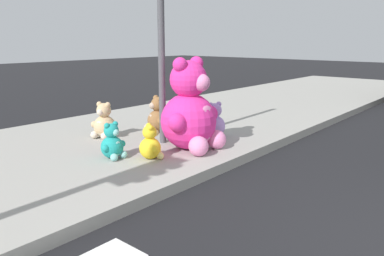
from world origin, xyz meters
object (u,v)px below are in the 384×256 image
sign_pole (161,37)px  plush_pink_large (191,113)px  plush_tan (104,123)px  plush_yellow (151,145)px  plush_lavender (214,123)px  plush_lime (186,123)px  plush_brown (157,117)px  plush_teal (113,144)px

sign_pole → plush_pink_large: sign_pole is taller
sign_pole → plush_tan: sign_pole is taller
plush_yellow → sign_pole: bearing=33.7°
plush_pink_large → plush_lavender: (0.85, 0.20, -0.32)m
sign_pole → plush_lime: bearing=1.3°
plush_lime → plush_tan: plush_tan is taller
plush_lavender → plush_lime: size_ratio=1.09×
plush_pink_large → plush_brown: (0.46, 1.21, -0.30)m
plush_yellow → plush_tan: plush_tan is taller
plush_yellow → plush_lime: 1.42m
sign_pole → plush_tan: bearing=113.0°
plush_yellow → plush_lime: plush_lime is taller
plush_teal → plush_pink_large: bearing=-25.8°
plush_lime → plush_tan: (-1.03, 1.00, 0.02)m
plush_pink_large → plush_yellow: (-0.75, 0.10, -0.36)m
plush_lavender → plush_teal: 1.97m
plush_tan → plush_lavender: bearing=-47.4°
plush_brown → plush_lavender: bearing=-69.0°
plush_lime → plush_teal: (-1.68, -0.08, -0.01)m
plush_teal → plush_yellow: bearing=-51.0°
plush_teal → plush_tan: bearing=58.9°
plush_lime → plush_yellow: bearing=-159.4°
plush_lime → plush_pink_large: bearing=-134.0°
plush_teal → plush_brown: size_ratio=0.79×
plush_pink_large → plush_tan: (-0.44, 1.60, -0.32)m
plush_lavender → plush_teal: plush_lavender is taller
plush_lime → plush_tan: size_ratio=0.90×
plush_pink_large → plush_teal: (-1.09, 0.53, -0.35)m
sign_pole → plush_teal: size_ratio=6.05×
plush_yellow → plush_tan: (0.30, 1.50, 0.05)m
plush_yellow → plush_lavender: plush_lavender is taller
plush_lavender → plush_pink_large: bearing=-166.9°
plush_pink_large → plush_yellow: bearing=172.2°
plush_pink_large → plush_lime: plush_pink_large is taller
plush_lavender → plush_brown: plush_brown is taller
plush_lime → plush_teal: bearing=-177.4°
plush_pink_large → plush_teal: size_ratio=2.68×
plush_lavender → plush_brown: size_ratio=0.92×
plush_lime → plush_teal: size_ratio=1.06×
plush_pink_large → plush_brown: size_ratio=2.12×
plush_lime → plush_lavender: bearing=-57.1°
sign_pole → plush_lime: size_ratio=5.69×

